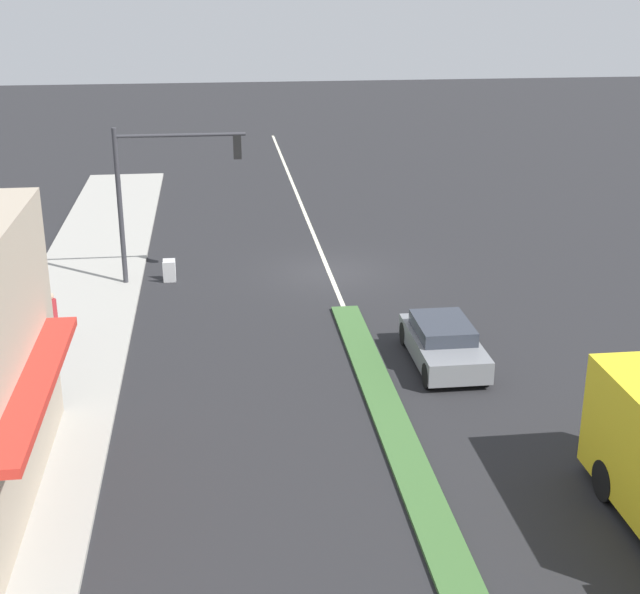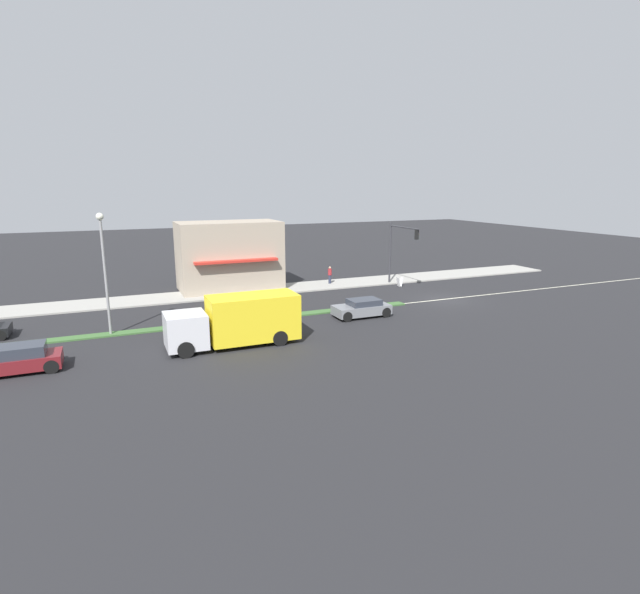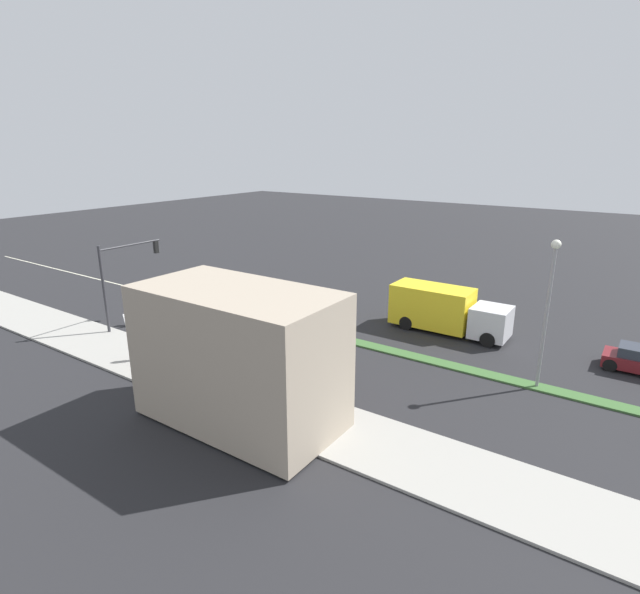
# 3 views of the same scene
# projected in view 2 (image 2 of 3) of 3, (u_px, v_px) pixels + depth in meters

# --- Properties ---
(ground_plane) EXTENTS (160.00, 160.00, 0.00)m
(ground_plane) POSITION_uv_depth(u_px,v_px,m) (224.00, 323.00, 33.51)
(ground_plane) COLOR #232326
(sidewalk_right) EXTENTS (4.00, 73.00, 0.12)m
(sidewalk_right) POSITION_uv_depth(u_px,v_px,m) (194.00, 296.00, 41.37)
(sidewalk_right) COLOR #9E9B93
(sidewalk_right) RESTS_ON ground
(median_strip) EXTENTS (0.90, 46.00, 0.10)m
(median_strip) POSITION_uv_depth(u_px,v_px,m) (76.00, 338.00, 30.03)
(median_strip) COLOR #3D6633
(median_strip) RESTS_ON ground
(lane_marking_center) EXTENTS (0.16, 60.00, 0.01)m
(lane_marking_center) POSITION_uv_depth(u_px,v_px,m) (444.00, 299.00, 40.44)
(lane_marking_center) COLOR beige
(lane_marking_center) RESTS_ON ground
(building_corner_store) EXTENTS (5.28, 8.70, 5.87)m
(building_corner_store) POSITION_uv_depth(u_px,v_px,m) (229.00, 255.00, 43.48)
(building_corner_store) COLOR tan
(building_corner_store) RESTS_ON sidewalk_right
(traffic_signal_main) EXTENTS (4.59, 0.34, 5.60)m
(traffic_signal_main) POSITION_uv_depth(u_px,v_px,m) (399.00, 244.00, 44.84)
(traffic_signal_main) COLOR #333338
(traffic_signal_main) RESTS_ON sidewalk_right
(street_lamp) EXTENTS (0.44, 0.44, 7.37)m
(street_lamp) POSITION_uv_depth(u_px,v_px,m) (104.00, 258.00, 29.75)
(street_lamp) COLOR gray
(street_lamp) RESTS_ON median_strip
(pedestrian) EXTENTS (0.34, 0.34, 1.58)m
(pedestrian) POSITION_uv_depth(u_px,v_px,m) (330.00, 275.00, 46.22)
(pedestrian) COLOR #282D42
(pedestrian) RESTS_ON sidewalk_right
(warning_aframe_sign) EXTENTS (0.45, 0.53, 0.84)m
(warning_aframe_sign) POSITION_uv_depth(u_px,v_px,m) (400.00, 282.00, 45.53)
(warning_aframe_sign) COLOR silver
(warning_aframe_sign) RESTS_ON ground
(delivery_truck) EXTENTS (2.44, 7.50, 2.87)m
(delivery_truck) POSITION_uv_depth(u_px,v_px,m) (238.00, 320.00, 28.60)
(delivery_truck) COLOR silver
(delivery_truck) RESTS_ON ground
(suv_grey) EXTENTS (1.83, 3.95, 1.25)m
(suv_grey) POSITION_uv_depth(u_px,v_px,m) (362.00, 308.00, 34.98)
(suv_grey) COLOR slate
(suv_grey) RESTS_ON ground
(sedan_maroon) EXTENTS (1.77, 3.91, 1.39)m
(sedan_maroon) POSITION_uv_depth(u_px,v_px,m) (19.00, 360.00, 24.53)
(sedan_maroon) COLOR maroon
(sedan_maroon) RESTS_ON ground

